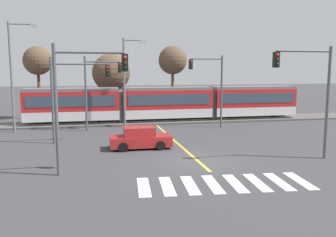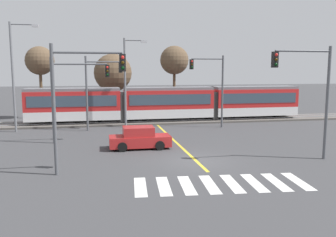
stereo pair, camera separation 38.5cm
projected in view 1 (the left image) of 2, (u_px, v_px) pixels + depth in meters
name	position (u px, v px, depth m)	size (l,w,h in m)	color
ground_plane	(198.00, 161.00, 21.22)	(200.00, 200.00, 0.00)	#3D3D3F
track_bed	(153.00, 121.00, 36.65)	(120.00, 4.00, 0.18)	#56514C
rail_near	(154.00, 121.00, 35.94)	(120.00, 0.08, 0.10)	#939399
rail_far	(152.00, 119.00, 37.33)	(120.00, 0.08, 0.10)	#939399
light_rail_tram	(167.00, 102.00, 36.68)	(28.00, 2.64, 3.43)	silver
crosswalk_stripe_0	(144.00, 187.00, 16.56)	(0.56, 2.80, 0.01)	silver
crosswalk_stripe_1	(167.00, 186.00, 16.69)	(0.56, 2.80, 0.01)	silver
crosswalk_stripe_2	(190.00, 185.00, 16.82)	(0.56, 2.80, 0.01)	silver
crosswalk_stripe_3	(213.00, 184.00, 16.96)	(0.56, 2.80, 0.01)	silver
crosswalk_stripe_4	(235.00, 183.00, 17.09)	(0.56, 2.80, 0.01)	silver
crosswalk_stripe_5	(257.00, 182.00, 17.22)	(0.56, 2.80, 0.01)	silver
crosswalk_stripe_6	(279.00, 181.00, 17.35)	(0.56, 2.80, 0.01)	silver
crosswalk_stripe_7	(300.00, 181.00, 17.48)	(0.56, 2.80, 0.01)	silver
lane_centre_line	(176.00, 142.00, 26.84)	(0.20, 16.28, 0.01)	gold
sedan_crossing	(140.00, 138.00, 24.53)	(4.21, 1.94, 1.52)	#B22323
traffic_light_near_right	(311.00, 85.00, 21.00)	(3.75, 0.38, 6.79)	#515459
traffic_light_far_left	(97.00, 83.00, 31.22)	(3.25, 0.38, 6.58)	#515459
traffic_light_mid_left	(72.00, 87.00, 25.97)	(4.25, 0.38, 6.30)	#515459
traffic_light_far_right	(211.00, 80.00, 32.82)	(3.25, 0.38, 6.69)	#515459
traffic_light_near_left	(79.00, 90.00, 18.01)	(3.75, 0.38, 6.71)	#515459
street_lamp_west	(14.00, 71.00, 30.20)	(2.41, 0.28, 9.40)	slate
street_lamp_centre	(126.00, 77.00, 32.92)	(2.18, 0.28, 8.27)	slate
bare_tree_far_west	(38.00, 61.00, 38.32)	(3.10, 3.10, 7.90)	brown
bare_tree_west	(111.00, 73.00, 40.62)	(4.32, 4.32, 7.19)	brown
bare_tree_east	(173.00, 61.00, 40.93)	(3.28, 3.28, 8.11)	brown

